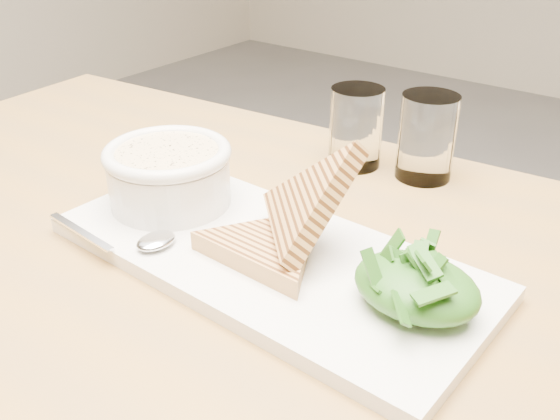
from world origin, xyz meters
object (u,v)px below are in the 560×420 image
Objects in this scene: glass_near at (356,127)px; glass_far at (427,137)px; table_top at (183,259)px; platter at (267,257)px; soup_bowl at (170,181)px.

glass_far is (0.09, 0.02, 0.00)m from glass_near.
platter is at bearing 14.44° from table_top.
glass_near is at bearing 81.83° from table_top.
soup_bowl is at bearing 143.69° from table_top.
soup_bowl is at bearing 174.79° from platter.
soup_bowl is 1.28× the size of glass_near.
glass_near is at bearing -166.71° from glass_far.
soup_bowl is 0.25m from glass_near.
soup_bowl is at bearing -110.84° from glass_near.
platter is at bearing -96.88° from glass_far.
platter is 0.26m from glass_near.
platter is 3.30× the size of soup_bowl.
table_top is 8.35× the size of soup_bowl.
glass_near is (-0.05, 0.25, 0.04)m from platter.
glass_far is at bearing 83.12° from platter.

